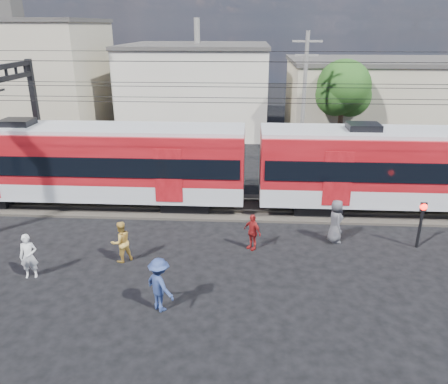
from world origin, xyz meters
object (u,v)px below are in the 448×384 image
at_px(pedestrian_a, 29,256).
at_px(crossing_signal, 422,217).
at_px(commuter_train, 89,161).
at_px(pedestrian_c, 160,285).

distance_m(pedestrian_a, crossing_signal, 15.52).
distance_m(commuter_train, pedestrian_c, 10.22).
bearing_deg(pedestrian_a, commuter_train, 77.29).
relative_size(commuter_train, crossing_signal, 24.62).
height_order(commuter_train, pedestrian_c, commuter_train).
bearing_deg(crossing_signal, pedestrian_c, -153.82).
distance_m(commuter_train, pedestrian_a, 7.14).
xyz_separation_m(commuter_train, crossing_signal, (15.19, -3.76, -0.98)).
distance_m(commuter_train, crossing_signal, 15.68).
distance_m(pedestrian_a, pedestrian_c, 5.47).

